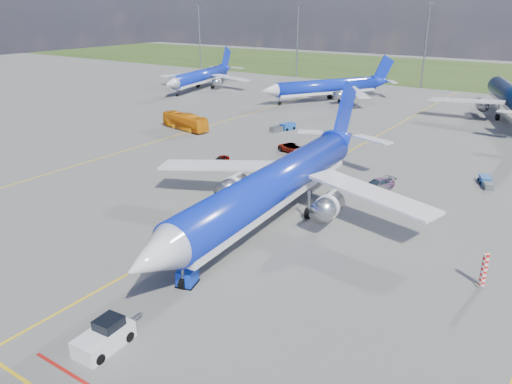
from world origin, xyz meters
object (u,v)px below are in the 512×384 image
Objects in this scene: bg_jet_nw at (201,89)px; uld_container at (187,277)px; apron_bus at (185,122)px; service_car_c at (378,184)px; bg_jet_nnw at (326,101)px; service_car_a at (221,160)px; baggage_tug_w at (486,182)px; warning_post at (484,270)px; pushback_tug at (105,337)px; main_airliner at (273,222)px; bg_jet_n at (509,118)px; service_car_b at (293,149)px; baggage_tug_c at (284,127)px.

bg_jet_nw is 22.44× the size of uld_container.
service_car_c is at bearing -93.62° from apron_bus.
bg_jet_nnw reaches higher than uld_container.
service_car_a is at bearing -59.34° from bg_jet_nw.
baggage_tug_w is at bearing -12.29° from bg_jet_nnw.
service_car_a is 23.44m from service_car_c.
warning_post is 30.25m from pushback_tug.
bg_jet_nnw is 42.02m from apron_bus.
bg_jet_nnw is 73.01m from main_airliner.
bg_jet_n is 96.72m from pushback_tug.
bg_jet_n is 0.98× the size of main_airliner.
service_car_c is at bearing -0.71° from service_car_a.
service_car_a is at bearing 168.59° from service_car_b.
bg_jet_nw is 89.97m from baggage_tug_w.
bg_jet_nw is 1.01× the size of bg_jet_nnw.
warning_post reaches higher than uld_container.
baggage_tug_c is (-22.19, 60.51, -0.22)m from pushback_tug.
baggage_tug_w is at bearing 100.05° from warning_post.
bg_jet_n is at bearing -6.27° from bg_jet_nw.
bg_jet_n reaches higher than service_car_b.
bg_jet_nw is at bearing 122.69° from pushback_tug.
main_airliner reaches higher than uld_container.
main_airliner is (-21.43, 1.32, -1.50)m from warning_post.
uld_container reaches higher than baggage_tug_w.
pushback_tug is 1.35× the size of baggage_tug_w.
baggage_tug_c is (15.64, 9.72, -0.95)m from apron_bus.
baggage_tug_w is at bearing -80.48° from apron_bus.
service_car_b is at bearing -49.11° from bg_jet_nw.
apron_bus reaches higher than uld_container.
uld_container is at bearing -146.67° from warning_post.
service_car_a is at bearing 138.71° from main_airliner.
bg_jet_nw is 77.04m from bg_jet_n.
bg_jet_nw is 37.02m from bg_jet_nnw.
bg_jet_nnw is at bearing 103.65° from pushback_tug.
bg_jet_nnw is 6.57× the size of pushback_tug.
baggage_tug_c reaches higher than baggage_tug_w.
bg_jet_nnw is (-48.81, 69.00, -1.50)m from warning_post.
warning_post is 0.54× the size of baggage_tug_c.
bg_jet_nnw is at bearing -1.34° from apron_bus.
main_airliner is at bearing -43.85° from service_car_a.
service_car_a is at bearing -150.23° from service_car_c.
apron_bus reaches higher than baggage_tug_c.
bg_jet_n is (39.80, 4.26, 0.00)m from bg_jet_nnw.
baggage_tug_c is at bearing 55.10° from service_car_b.
baggage_tug_w is 38.82m from baggage_tug_c.
pushback_tug is 1.04× the size of baggage_tug_c.
service_car_a is (46.61, -51.15, 0.57)m from bg_jet_nw.
service_car_c is (-6.76, -56.09, 0.70)m from bg_jet_n.
bg_jet_nw reaches higher than apron_bus.
warning_post is 0.90× the size of service_car_a.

